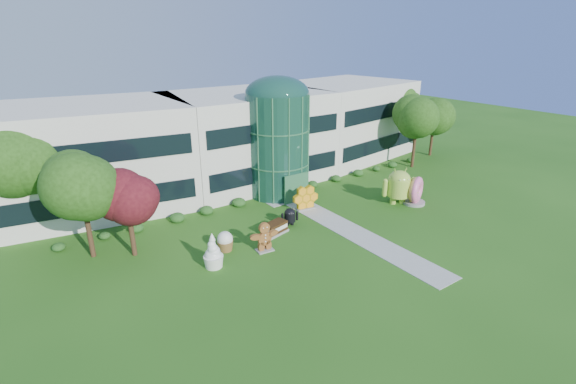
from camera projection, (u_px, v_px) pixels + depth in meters
ground at (363, 237)px, 32.79m from camera, size 140.00×140.00×0.00m
building at (247, 136)px, 44.91m from camera, size 46.00×15.00×9.30m
atrium at (278, 145)px, 40.23m from camera, size 6.00×6.00×9.80m
walkway at (345, 228)px, 34.32m from camera, size 2.40×20.00×0.04m
tree_red at (129, 217)px, 29.16m from camera, size 4.00×4.00×6.00m
trees_backdrop at (272, 150)px, 41.24m from camera, size 52.00×8.00×8.40m
android_green at (399, 184)px, 38.70m from camera, size 3.96×3.40×3.79m
android_black at (290, 215)px, 34.59m from camera, size 1.78×1.45×1.75m
donut at (415, 190)px, 38.82m from camera, size 2.86×2.15×2.68m
gingerbread at (264, 237)px, 30.40m from camera, size 2.56×1.18×2.29m
ice_cream_sandwich at (275, 228)px, 33.22m from camera, size 2.40×1.61×0.98m
honeycomb at (305, 199)px, 37.71m from camera, size 2.70×1.30×2.04m
froyo at (213, 250)px, 28.23m from camera, size 1.80×1.80×2.53m
cupcake at (225, 241)px, 30.60m from camera, size 1.53×1.53×1.51m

